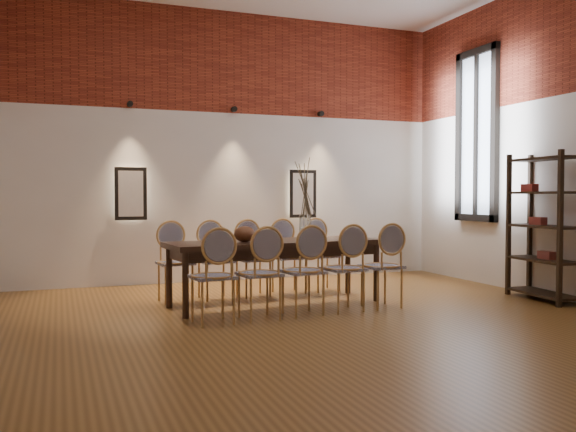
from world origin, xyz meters
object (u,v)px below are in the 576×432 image
object	(u,v)px
chair_near_c	(303,271)
chair_far_b	(216,261)
chair_near_e	(382,266)
chair_far_c	(253,259)
chair_near_b	(259,274)
chair_far_e	(323,255)
book	(261,239)
chair_far_d	(289,257)
shelving_rack	(544,226)
chair_far_a	(175,263)
vase	(305,227)
chair_near_a	(213,277)
bowl	(245,234)
dining_table	(276,272)
chair_near_d	(343,269)

from	to	relation	value
chair_near_c	chair_far_b	world-z (taller)	same
chair_near_e	chair_far_c	world-z (taller)	same
chair_near_b	chair_far_e	xyz separation A→B (m)	(1.38, 1.50, 0.00)
chair_near_b	book	xyz separation A→B (m)	(0.31, 0.87, 0.30)
chair_near_e	book	bearing A→B (deg)	143.63
chair_far_c	book	world-z (taller)	chair_far_c
chair_near_e	chair_far_d	size ratio (longest dim) A/B	1.00
chair_far_b	shelving_rack	xyz separation A→B (m)	(3.72, -1.50, 0.43)
chair_far_a	vase	world-z (taller)	vase
chair_near_e	vase	xyz separation A→B (m)	(-0.69, 0.63, 0.43)
chair_far_b	shelving_rack	world-z (taller)	shelving_rack
chair_near_a	chair_far_c	xyz separation A→B (m)	(0.88, 1.46, 0.00)
book	chair_near_e	bearing A→B (deg)	-31.13
shelving_rack	bowl	bearing A→B (deg)	172.44
chair_near_c	chair_far_c	size ratio (longest dim) A/B	1.00
chair_near_b	chair_far_b	size ratio (longest dim) A/B	1.00
dining_table	bowl	xyz separation A→B (m)	(-0.41, -0.09, 0.46)
chair_far_b	chair_far_c	xyz separation A→B (m)	(0.50, 0.05, 0.00)
chair_far_e	vase	size ratio (longest dim) A/B	3.13
chair_far_b	shelving_rack	bearing A→B (deg)	152.77
chair_far_a	chair_far_e	world-z (taller)	same
chair_near_b	chair_near_c	xyz separation A→B (m)	(0.50, 0.05, 0.00)
chair_far_a	chair_far_e	bearing A→B (deg)	180.00
chair_far_e	book	size ratio (longest dim) A/B	3.62
chair_near_a	chair_near_c	distance (m)	1.01
book	shelving_rack	bearing A→B (deg)	-16.94
dining_table	chair_near_b	bearing A→B (deg)	-126.38
dining_table	chair_far_a	world-z (taller)	chair_far_a
chair_near_d	shelving_rack	size ratio (longest dim) A/B	0.52
chair_near_b	chair_far_d	xyz separation A→B (m)	(0.88, 1.46, 0.00)
chair_far_d	chair_near_a	bearing A→B (deg)	42.15
chair_near_b	chair_far_b	bearing A→B (deg)	90.00
chair_near_c	chair_far_a	world-z (taller)	same
vase	bowl	bearing A→B (deg)	-171.18
chair_far_c	chair_far_e	bearing A→B (deg)	180.00
chair_near_a	chair_far_c	world-z (taller)	same
dining_table	vase	xyz separation A→B (m)	(0.38, 0.04, 0.53)
book	shelving_rack	xyz separation A→B (m)	(3.29, -1.00, 0.14)
chair_far_a	chair_far_c	xyz separation A→B (m)	(1.01, 0.09, 0.00)
dining_table	chair_far_b	distance (m)	0.86
chair_near_a	chair_far_c	distance (m)	1.70
book	chair_near_d	bearing A→B (deg)	-47.81
chair_far_b	chair_far_d	distance (m)	1.01
chair_near_b	shelving_rack	size ratio (longest dim) A/B	0.52
chair_far_d	shelving_rack	bearing A→B (deg)	144.33
chair_near_b	chair_near_d	world-z (taller)	same
chair_far_b	vase	world-z (taller)	vase
chair_far_e	bowl	xyz separation A→B (m)	(-1.35, -0.86, 0.37)
chair_near_d	vase	size ratio (longest dim) A/B	3.13
chair_far_d	dining_table	bearing A→B (deg)	53.62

